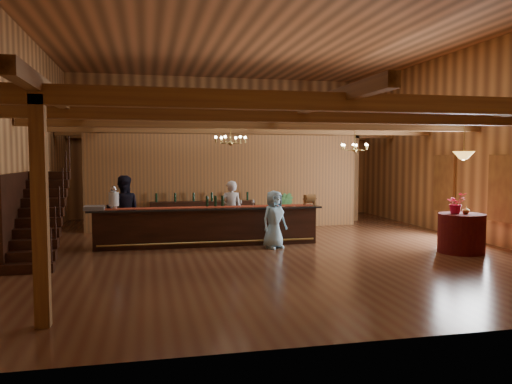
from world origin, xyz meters
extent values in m
plane|color=brown|center=(0.00, 0.00, 0.00)|extent=(14.00, 14.00, 0.00)
plane|color=#B26B3E|center=(0.00, 0.00, 5.50)|extent=(14.00, 14.00, 0.00)
cube|color=#BF8749|center=(0.00, 7.00, 2.75)|extent=(12.00, 0.10, 5.50)
cube|color=#BF8749|center=(0.00, -7.00, 2.75)|extent=(12.00, 0.10, 5.50)
cube|color=#BF8749|center=(-6.00, 0.00, 2.75)|extent=(0.10, 14.00, 5.50)
cube|color=#BF8749|center=(6.00, 0.00, 2.75)|extent=(0.10, 14.00, 5.50)
cube|color=olive|center=(0.00, -5.50, 3.20)|extent=(11.90, 0.20, 0.28)
cube|color=olive|center=(0.00, -3.00, 3.20)|extent=(11.90, 0.20, 0.28)
cube|color=olive|center=(0.00, -0.50, 3.20)|extent=(11.90, 0.20, 0.28)
cube|color=olive|center=(0.00, 2.00, 3.20)|extent=(11.90, 0.20, 0.28)
cube|color=olive|center=(0.00, 4.50, 3.20)|extent=(11.90, 0.20, 0.28)
cube|color=olive|center=(0.00, 6.80, 3.20)|extent=(11.90, 0.20, 0.28)
cube|color=olive|center=(-4.50, 0.00, 3.34)|extent=(0.18, 13.90, 0.22)
cube|color=olive|center=(0.00, 0.00, 3.34)|extent=(0.18, 13.90, 0.22)
cube|color=olive|center=(4.50, 0.00, 3.34)|extent=(0.18, 13.90, 0.22)
cube|color=olive|center=(-4.50, 4.50, 1.60)|extent=(0.20, 0.20, 3.20)
cube|color=olive|center=(4.50, 4.50, 1.60)|extent=(0.20, 0.20, 3.20)
cube|color=olive|center=(-4.50, -5.50, 1.60)|extent=(0.20, 0.20, 3.20)
cube|color=#92592A|center=(-0.50, 3.50, 1.55)|extent=(9.00, 0.18, 3.10)
cube|color=white|center=(5.95, -1.60, 1.55)|extent=(0.12, 1.05, 1.75)
cube|color=white|center=(5.95, 1.00, 1.55)|extent=(0.12, 1.05, 1.75)
cube|color=black|center=(-5.45, -2.00, 0.10)|extent=(1.00, 0.28, 0.20)
cube|color=black|center=(-5.45, -1.72, 0.30)|extent=(1.00, 0.28, 0.20)
cube|color=black|center=(-5.45, -1.44, 0.50)|extent=(1.00, 0.28, 0.20)
cube|color=black|center=(-5.45, -1.16, 0.70)|extent=(1.00, 0.28, 0.20)
cube|color=black|center=(-5.45, -0.88, 0.90)|extent=(1.00, 0.28, 0.20)
cube|color=black|center=(-5.45, -0.60, 1.10)|extent=(1.00, 0.28, 0.20)
cube|color=black|center=(-5.45, -0.32, 1.30)|extent=(1.00, 0.28, 0.20)
cube|color=black|center=(-5.45, -0.04, 1.50)|extent=(1.00, 0.28, 0.20)
cube|color=black|center=(-5.45, 0.24, 1.70)|extent=(1.00, 0.28, 0.20)
cube|color=black|center=(-5.45, 0.52, 1.90)|extent=(1.00, 0.28, 0.20)
cube|color=black|center=(1.00, 5.50, 0.55)|extent=(1.20, 0.60, 1.10)
cube|color=brown|center=(-2.00, 5.50, 0.50)|extent=(1.00, 0.60, 1.00)
cube|color=black|center=(-1.49, 0.41, 0.49)|extent=(5.85, 0.69, 0.97)
cube|color=black|center=(-1.49, 0.41, 1.00)|extent=(6.15, 0.82, 0.05)
cube|color=maroon|center=(-1.49, 0.41, 1.03)|extent=(5.75, 0.44, 0.01)
cylinder|color=tan|center=(-1.49, 0.02, 0.15)|extent=(5.65, 0.10, 0.05)
cylinder|color=silver|center=(-3.90, 0.48, 1.06)|extent=(0.18, 0.18, 0.08)
cylinder|color=silver|center=(-3.90, 0.48, 1.28)|extent=(0.26, 0.26, 0.36)
sphere|color=silver|center=(-3.90, 0.48, 1.53)|extent=(0.18, 0.18, 0.18)
cube|color=gray|center=(-4.37, 0.39, 1.07)|extent=(0.50, 0.50, 0.10)
cube|color=brown|center=(1.20, 0.34, 1.17)|extent=(0.06, 0.06, 0.30)
cube|color=brown|center=(1.48, 0.34, 1.17)|extent=(0.06, 0.06, 0.30)
cylinder|color=brown|center=(1.34, 0.34, 1.20)|extent=(0.24, 0.24, 0.24)
cylinder|color=black|center=(-1.48, 0.53, 1.17)|extent=(0.07, 0.07, 0.30)
cylinder|color=black|center=(-1.26, 0.53, 1.17)|extent=(0.07, 0.07, 0.30)
cylinder|color=black|center=(-1.07, 0.53, 1.17)|extent=(0.07, 0.07, 0.30)
cube|color=black|center=(-1.30, 3.24, 0.47)|extent=(3.37, 0.69, 0.94)
cylinder|color=#3C070B|center=(4.51, -1.95, 0.48)|extent=(1.12, 1.12, 0.97)
cylinder|color=tan|center=(-0.95, -0.15, 2.96)|extent=(0.02, 0.02, 0.49)
sphere|color=tan|center=(-0.95, -0.15, 2.71)|extent=(0.12, 0.12, 0.12)
torus|color=tan|center=(-0.95, -0.15, 2.81)|extent=(0.80, 0.80, 0.04)
cylinder|color=tan|center=(2.77, 0.59, 2.88)|extent=(0.02, 0.02, 0.64)
sphere|color=tan|center=(2.77, 0.59, 2.56)|extent=(0.12, 0.12, 0.12)
torus|color=tan|center=(2.77, 0.59, 2.66)|extent=(0.80, 0.80, 0.04)
cylinder|color=tan|center=(4.51, -1.95, 2.80)|extent=(0.02, 0.02, 0.80)
cone|color=#F0AC3F|center=(4.51, -1.95, 2.40)|extent=(0.52, 0.52, 0.20)
imported|color=silver|center=(-0.70, 1.27, 0.84)|extent=(0.66, 0.47, 1.69)
imported|color=black|center=(-3.70, 1.05, 0.94)|extent=(0.92, 0.73, 1.87)
imported|color=#96CDE7|center=(0.15, -0.35, 0.75)|extent=(0.86, 0.74, 1.50)
imported|color=#397637|center=(1.44, 3.38, 0.59)|extent=(0.80, 0.73, 1.17)
imported|color=#D11441|center=(4.41, -1.85, 1.22)|extent=(0.48, 0.42, 0.51)
imported|color=tan|center=(4.60, -1.97, 1.11)|extent=(0.16, 0.16, 0.29)
camera|label=1|loc=(-3.07, -12.78, 2.36)|focal=35.00mm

